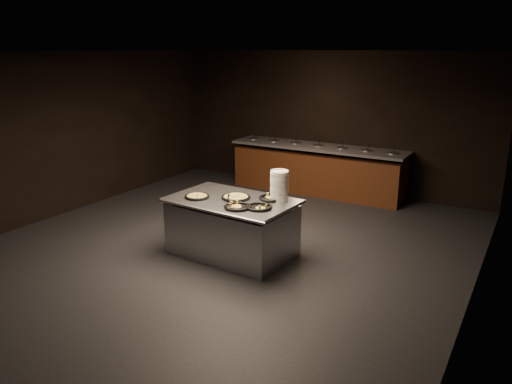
{
  "coord_description": "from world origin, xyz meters",
  "views": [
    {
      "loc": [
        4.0,
        -5.84,
        2.97
      ],
      "look_at": [
        0.42,
        0.3,
        0.9
      ],
      "focal_mm": 35.0,
      "sensor_mm": 36.0,
      "label": 1
    }
  ],
  "objects_px": {
    "pan_cheese_whole": "(236,197)",
    "plate_stack": "(279,186)",
    "pan_veggie_whole": "(197,196)",
    "serving_counter": "(232,228)"
  },
  "relations": [
    {
      "from": "plate_stack",
      "to": "pan_veggie_whole",
      "type": "bearing_deg",
      "value": -155.66
    },
    {
      "from": "serving_counter",
      "to": "pan_veggie_whole",
      "type": "height_order",
      "value": "pan_veggie_whole"
    },
    {
      "from": "plate_stack",
      "to": "pan_veggie_whole",
      "type": "xyz_separation_m",
      "value": [
        -1.09,
        -0.49,
        -0.2
      ]
    },
    {
      "from": "serving_counter",
      "to": "pan_cheese_whole",
      "type": "bearing_deg",
      "value": 68.51
    },
    {
      "from": "pan_cheese_whole",
      "to": "plate_stack",
      "type": "bearing_deg",
      "value": 22.46
    },
    {
      "from": "pan_veggie_whole",
      "to": "serving_counter",
      "type": "bearing_deg",
      "value": 21.59
    },
    {
      "from": "serving_counter",
      "to": "pan_cheese_whole",
      "type": "relative_size",
      "value": 4.45
    },
    {
      "from": "serving_counter",
      "to": "pan_veggie_whole",
      "type": "xyz_separation_m",
      "value": [
        -0.48,
        -0.19,
        0.47
      ]
    },
    {
      "from": "pan_veggie_whole",
      "to": "pan_cheese_whole",
      "type": "relative_size",
      "value": 0.85
    },
    {
      "from": "plate_stack",
      "to": "pan_cheese_whole",
      "type": "height_order",
      "value": "plate_stack"
    }
  ]
}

